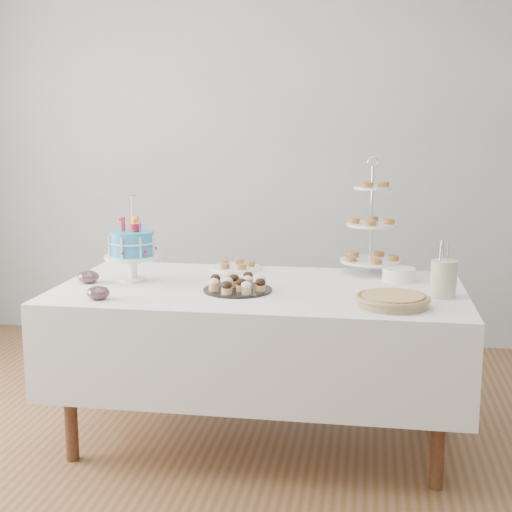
% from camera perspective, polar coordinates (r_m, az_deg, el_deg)
% --- Properties ---
extents(floor, '(5.00, 5.00, 0.00)m').
position_cam_1_polar(floor, '(3.38, -0.52, -16.44)').
color(floor, brown).
rests_on(floor, ground).
extents(walls, '(5.04, 4.04, 2.70)m').
position_cam_1_polar(walls, '(3.02, -0.56, 7.05)').
color(walls, gray).
rests_on(walls, floor).
extents(table, '(1.92, 1.02, 0.77)m').
position_cam_1_polar(table, '(3.46, 0.31, -6.14)').
color(table, silver).
rests_on(table, floor).
extents(birthday_cake, '(0.28, 0.28, 0.42)m').
position_cam_1_polar(birthday_cake, '(3.55, -9.85, -0.16)').
color(birthday_cake, white).
rests_on(birthday_cake, table).
extents(cupcake_tray, '(0.32, 0.32, 0.07)m').
position_cam_1_polar(cupcake_tray, '(3.30, -1.47, -2.22)').
color(cupcake_tray, black).
rests_on(cupcake_tray, table).
extents(pie, '(0.32, 0.32, 0.05)m').
position_cam_1_polar(pie, '(3.08, 10.88, -3.45)').
color(pie, tan).
rests_on(pie, table).
extents(tiered_stand, '(0.31, 0.31, 0.60)m').
position_cam_1_polar(tiered_stand, '(3.71, 9.21, 2.44)').
color(tiered_stand, silver).
rests_on(tiered_stand, table).
extents(plate_stack, '(0.16, 0.16, 0.06)m').
position_cam_1_polar(plate_stack, '(3.59, 11.35, -1.45)').
color(plate_stack, white).
rests_on(plate_stack, table).
extents(pastry_plate, '(0.27, 0.27, 0.04)m').
position_cam_1_polar(pastry_plate, '(3.81, -1.60, -0.79)').
color(pastry_plate, white).
rests_on(pastry_plate, table).
extents(jam_bowl_a, '(0.10, 0.10, 0.06)m').
position_cam_1_polar(jam_bowl_a, '(3.22, -12.51, -2.91)').
color(jam_bowl_a, silver).
rests_on(jam_bowl_a, table).
extents(jam_bowl_b, '(0.10, 0.10, 0.06)m').
position_cam_1_polar(jam_bowl_b, '(3.57, -13.26, -1.64)').
color(jam_bowl_b, silver).
rests_on(jam_bowl_b, table).
extents(utensil_pitcher, '(0.12, 0.11, 0.25)m').
position_cam_1_polar(utensil_pitcher, '(3.28, 14.76, -1.66)').
color(utensil_pitcher, '#EFE3CE').
rests_on(utensil_pitcher, table).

